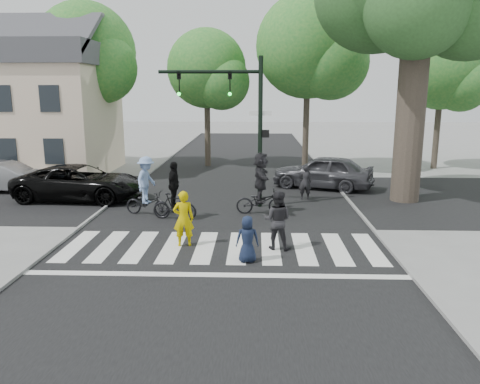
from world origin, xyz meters
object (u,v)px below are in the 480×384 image
(pedestrian_woman, at_px, (184,219))
(pedestrian_adult, at_px, (277,220))
(cyclist_mid, at_px, (174,196))
(car_suv, at_px, (80,183))
(pedestrian_child, at_px, (247,239))
(cyclist_right, at_px, (261,187))
(traffic_signal, at_px, (239,111))
(car_silver, at_px, (7,177))
(cyclist_left, at_px, (147,190))
(car_grey, at_px, (323,172))

(pedestrian_woman, bearing_deg, pedestrian_adult, 166.93)
(cyclist_mid, height_order, car_suv, cyclist_mid)
(pedestrian_adult, bearing_deg, car_suv, -23.64)
(pedestrian_child, xyz_separation_m, cyclist_right, (0.42, 5.24, 0.41))
(traffic_signal, height_order, car_silver, traffic_signal)
(pedestrian_adult, xyz_separation_m, cyclist_right, (-0.45, 4.09, 0.17))
(cyclist_left, xyz_separation_m, cyclist_right, (4.34, 0.31, 0.09))
(cyclist_right, bearing_deg, pedestrian_woman, -121.42)
(cyclist_right, bearing_deg, cyclist_left, -175.86)
(traffic_signal, relative_size, pedestrian_adult, 3.34)
(cyclist_mid, distance_m, car_grey, 8.59)
(cyclist_left, bearing_deg, pedestrian_adult, -38.27)
(traffic_signal, xyz_separation_m, pedestrian_woman, (-1.51, -5.08, -3.04))
(traffic_signal, height_order, car_grey, traffic_signal)
(traffic_signal, bearing_deg, pedestrian_adult, -75.86)
(pedestrian_child, bearing_deg, traffic_signal, -90.65)
(cyclist_mid, height_order, cyclist_right, cyclist_right)
(pedestrian_adult, relative_size, cyclist_mid, 0.83)
(cyclist_left, distance_m, cyclist_right, 4.35)
(cyclist_left, relative_size, car_silver, 0.53)
(cyclist_mid, xyz_separation_m, car_silver, (-8.71, 4.64, -0.18))
(cyclist_left, xyz_separation_m, car_suv, (-3.49, 2.43, -0.21))
(car_silver, bearing_deg, car_suv, -109.30)
(car_silver, bearing_deg, cyclist_right, -105.09)
(car_grey, bearing_deg, pedestrian_child, 2.05)
(cyclist_mid, relative_size, car_grey, 0.45)
(pedestrian_adult, bearing_deg, pedestrian_child, 66.19)
(pedestrian_child, height_order, pedestrian_adult, pedestrian_adult)
(pedestrian_adult, xyz_separation_m, car_grey, (2.62, 9.07, -0.08))
(cyclist_left, relative_size, car_suv, 0.41)
(pedestrian_woman, bearing_deg, traffic_signal, -116.08)
(pedestrian_child, height_order, car_silver, car_silver)
(cyclist_mid, bearing_deg, pedestrian_child, -57.37)
(pedestrian_woman, height_order, cyclist_right, cyclist_right)
(pedestrian_child, relative_size, cyclist_left, 0.58)
(pedestrian_adult, bearing_deg, cyclist_left, -25.07)
(traffic_signal, distance_m, car_silver, 11.76)
(pedestrian_adult, relative_size, car_silver, 0.42)
(cyclist_mid, xyz_separation_m, cyclist_right, (3.19, 0.92, 0.18))
(pedestrian_woman, relative_size, pedestrian_adult, 0.96)
(pedestrian_woman, distance_m, car_suv, 8.12)
(traffic_signal, relative_size, pedestrian_child, 4.54)
(car_silver, bearing_deg, pedestrian_adult, -120.05)
(cyclist_mid, relative_size, cyclist_right, 0.90)
(traffic_signal, distance_m, car_suv, 7.69)
(pedestrian_child, height_order, cyclist_right, cyclist_right)
(pedestrian_adult, relative_size, cyclist_left, 0.79)
(pedestrian_woman, bearing_deg, cyclist_mid, -84.62)
(cyclist_mid, relative_size, car_suv, 0.39)
(cyclist_right, height_order, car_suv, cyclist_right)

